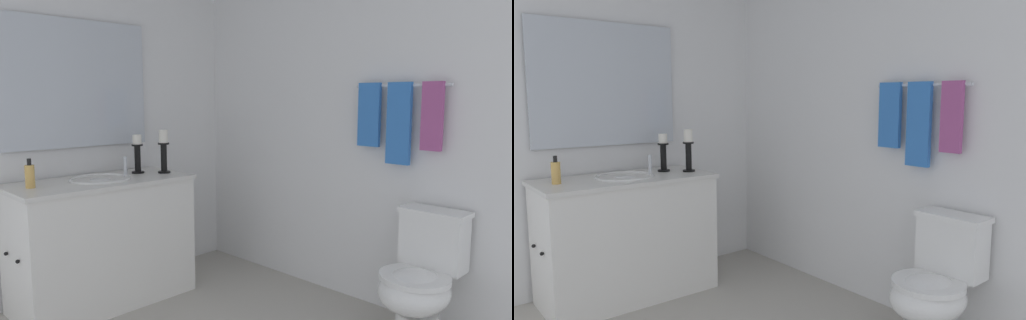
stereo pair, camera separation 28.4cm
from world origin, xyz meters
TOP-DOWN VIEW (x-y plane):
  - wall_back at (0.00, 1.21)m, footprint 3.02×0.04m
  - wall_left at (-1.51, 0.00)m, footprint 0.04×2.43m
  - vanity_cabinet at (-1.19, -0.07)m, footprint 0.58×1.18m
  - sink_basin at (-1.19, -0.07)m, footprint 0.40×0.40m
  - mirror at (-1.47, -0.07)m, footprint 0.02×1.04m
  - candle_holder_tall at (-1.13, 0.40)m, footprint 0.09×0.09m
  - candle_holder_short at (-1.25, 0.26)m, footprint 0.09×0.09m
  - soap_bottle at (-1.21, -0.51)m, footprint 0.06×0.06m
  - toilet at (0.60, 0.93)m, footprint 0.39×0.54m
  - towel_bar at (0.32, 1.15)m, footprint 0.63×0.02m
  - towel_near_vanity at (0.11, 1.14)m, footprint 0.15×0.03m
  - towel_center at (0.32, 1.14)m, footprint 0.15×0.03m
  - towel_near_corner at (0.53, 1.14)m, footprint 0.13×0.03m

SIDE VIEW (x-z plane):
  - toilet at x=0.60m, z-range -0.01..0.74m
  - vanity_cabinet at x=-1.19m, z-range 0.00..0.85m
  - sink_basin at x=-1.19m, z-range 0.69..0.93m
  - soap_bottle at x=-1.21m, z-range 0.83..1.01m
  - candle_holder_short at x=-1.25m, z-range 0.86..1.14m
  - candle_holder_tall at x=-1.13m, z-range 0.86..1.17m
  - wall_back at x=0.00m, z-range 0.00..2.45m
  - wall_left at x=-1.51m, z-range 0.00..2.45m
  - towel_center at x=0.32m, z-range 0.98..1.49m
  - towel_near_vanity at x=0.11m, z-range 1.08..1.49m
  - towel_near_corner at x=0.53m, z-range 1.08..1.49m
  - towel_bar at x=0.32m, z-range 1.46..1.48m
  - mirror at x=-1.47m, z-range 1.05..1.93m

